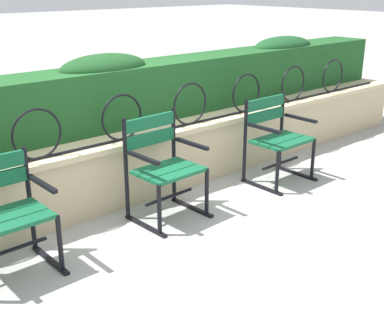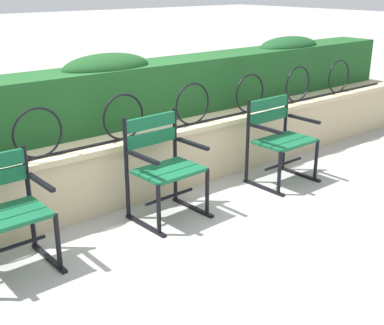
# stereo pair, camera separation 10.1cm
# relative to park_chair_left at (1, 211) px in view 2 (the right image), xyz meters

# --- Properties ---
(ground_plane) EXTENTS (60.00, 60.00, 0.00)m
(ground_plane) POSITION_rel_park_chair_left_xyz_m (1.48, -0.40, -0.46)
(ground_plane) COLOR #9E9E99
(stone_wall) EXTENTS (8.32, 0.41, 0.61)m
(stone_wall) POSITION_rel_park_chair_left_xyz_m (1.48, 0.51, -0.15)
(stone_wall) COLOR #C6B289
(stone_wall) RESTS_ON ground
(iron_arch_fence) EXTENTS (7.76, 0.02, 0.42)m
(iron_arch_fence) POSITION_rel_park_chair_left_xyz_m (1.31, 0.44, 0.34)
(iron_arch_fence) COLOR black
(iron_arch_fence) RESTS_ON stone_wall
(hedge_row) EXTENTS (8.16, 0.51, 0.70)m
(hedge_row) POSITION_rel_park_chair_left_xyz_m (1.52, 0.94, 0.47)
(hedge_row) COLOR #1E5123
(hedge_row) RESTS_ON stone_wall
(park_chair_left) EXTENTS (0.60, 0.53, 0.83)m
(park_chair_left) POSITION_rel_park_chair_left_xyz_m (0.00, 0.00, 0.00)
(park_chair_left) COLOR #145B38
(park_chair_left) RESTS_ON ground
(park_chair_centre) EXTENTS (0.60, 0.54, 0.90)m
(park_chair_centre) POSITION_rel_park_chair_left_xyz_m (1.40, 0.00, 0.01)
(park_chair_centre) COLOR #145B38
(park_chair_centre) RESTS_ON ground
(park_chair_right) EXTENTS (0.62, 0.53, 0.86)m
(park_chair_right) POSITION_rel_park_chair_left_xyz_m (2.80, -0.06, 0.01)
(park_chair_right) COLOR #145B38
(park_chair_right) RESTS_ON ground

